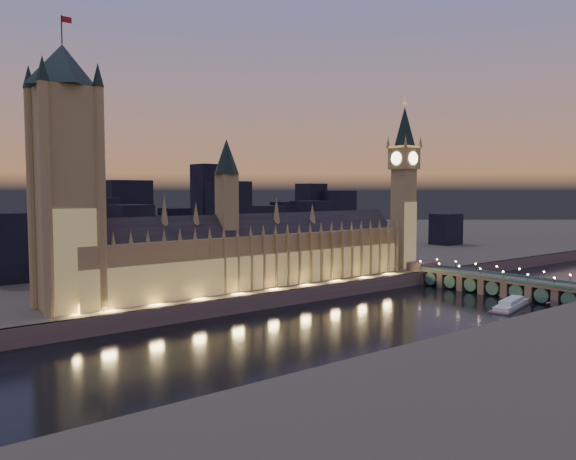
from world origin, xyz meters
TOP-DOWN VIEW (x-y plane):
  - ground_plane at (0.00, 0.00)m, footprint 2000.00×2000.00m
  - north_bank at (0.00, 520.00)m, footprint 2000.00×960.00m
  - embankment_wall at (0.00, 41.00)m, footprint 2000.00×2.50m
  - palace_of_westminster at (-10.54, 61.75)m, footprint 202.00×24.29m
  - victoria_tower at (-110.00, 61.93)m, footprint 31.68×31.68m
  - elizabeth_tower at (108.00, 61.93)m, footprint 18.00×18.00m
  - westminster_bridge at (107.59, -3.45)m, footprint 17.81×113.00m
  - river_boat at (81.50, -32.91)m, footprint 43.26×19.56m
  - city_backdrop at (31.03, 247.26)m, footprint 483.85×215.63m

SIDE VIEW (x-z plane):
  - ground_plane at x=0.00m, z-range 0.00..0.00m
  - river_boat at x=81.50m, z-range -0.69..3.81m
  - north_bank at x=0.00m, z-range 0.00..8.00m
  - embankment_wall at x=0.00m, z-range 0.00..8.00m
  - westminster_bridge at x=107.59m, z-range -1.96..13.94m
  - palace_of_westminster at x=-10.54m, z-range -12.63..65.37m
  - city_backdrop at x=31.03m, z-range -9.46..72.16m
  - victoria_tower at x=-110.00m, z-range 7.60..132.56m
  - elizabeth_tower at x=108.00m, z-range 14.61..127.95m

